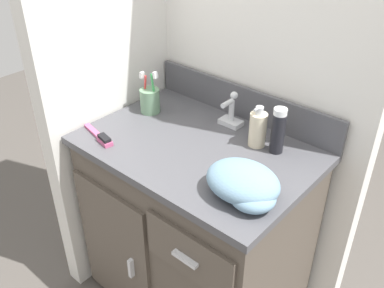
{
  "coord_description": "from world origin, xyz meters",
  "views": [
    {
      "loc": [
        0.85,
        -1.0,
        1.65
      ],
      "look_at": [
        0.0,
        -0.03,
        0.83
      ],
      "focal_mm": 40.0,
      "sensor_mm": 36.0,
      "label": 1
    }
  ],
  "objects": [
    {
      "name": "sink_faucet",
      "position": [
        0.0,
        0.2,
        0.85
      ],
      "size": [
        0.09,
        0.09,
        0.14
      ],
      "color": "silver",
      "rests_on": "vanity"
    },
    {
      "name": "shaving_cream_can",
      "position": [
        0.24,
        0.16,
        0.89
      ],
      "size": [
        0.05,
        0.05,
        0.17
      ],
      "color": "black",
      "rests_on": "vanity"
    },
    {
      "name": "backsplash",
      "position": [
        0.0,
        0.29,
        0.87
      ],
      "size": [
        0.85,
        0.02,
        0.13
      ],
      "color": "#4C4C51",
      "rests_on": "vanity"
    },
    {
      "name": "soap_dispenser",
      "position": [
        0.16,
        0.15,
        0.87
      ],
      "size": [
        0.06,
        0.07,
        0.16
      ],
      "color": "beige",
      "rests_on": "vanity"
    },
    {
      "name": "hairbrush",
      "position": [
        -0.3,
        -0.21,
        0.82
      ],
      "size": [
        0.19,
        0.07,
        0.03
      ],
      "rotation": [
        0.0,
        0.0,
        -0.21
      ],
      "color": "#C1517F",
      "rests_on": "vanity"
    },
    {
      "name": "wall_back",
      "position": [
        0.0,
        0.34,
        1.1
      ],
      "size": [
        1.03,
        0.08,
        2.2
      ],
      "primitive_type": "cube",
      "color": "silver",
      "rests_on": "ground_plane"
    },
    {
      "name": "toothbrush_cup",
      "position": [
        -0.32,
        0.07,
        0.86
      ],
      "size": [
        0.08,
        0.08,
        0.19
      ],
      "color": "gray",
      "rests_on": "vanity"
    },
    {
      "name": "vanity",
      "position": [
        -0.0,
        -0.0,
        0.42
      ],
      "size": [
        0.85,
        0.6,
        0.81
      ],
      "color": "brown",
      "rests_on": "ground_plane"
    },
    {
      "name": "hand_towel",
      "position": [
        0.3,
        -0.13,
        0.85
      ],
      "size": [
        0.24,
        0.2,
        0.1
      ],
      "color": "#6B8EA8",
      "rests_on": "vanity"
    },
    {
      "name": "wall_left",
      "position": [
        -0.48,
        0.0,
        1.1
      ],
      "size": [
        0.08,
        0.67,
        2.2
      ],
      "primitive_type": "cube",
      "color": "silver",
      "rests_on": "ground_plane"
    }
  ]
}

